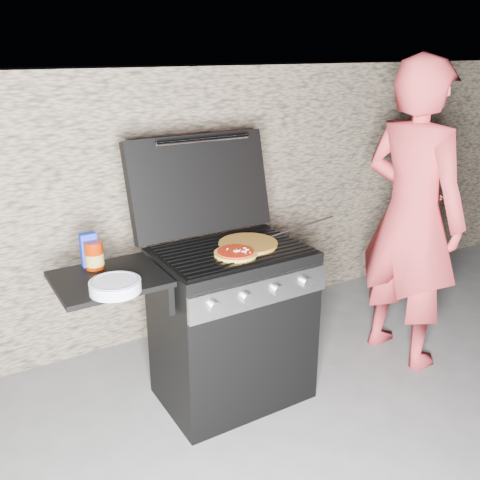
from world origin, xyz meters
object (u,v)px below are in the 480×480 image
pizza_topped (236,253)px  person (412,217)px  gas_grill (192,336)px  sauce_jar (94,255)px

pizza_topped → person: (1.20, -0.08, 0.02)m
pizza_topped → person: person is taller
gas_grill → pizza_topped: pizza_topped is taller
gas_grill → person: (1.42, -0.17, 0.49)m
sauce_jar → person: (1.86, -0.30, -0.03)m
pizza_topped → person: bearing=-3.7°
pizza_topped → sauce_jar: size_ratio=1.63×
pizza_topped → sauce_jar: sauce_jar is taller
gas_grill → pizza_topped: size_ratio=5.99×
gas_grill → sauce_jar: bearing=163.9°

